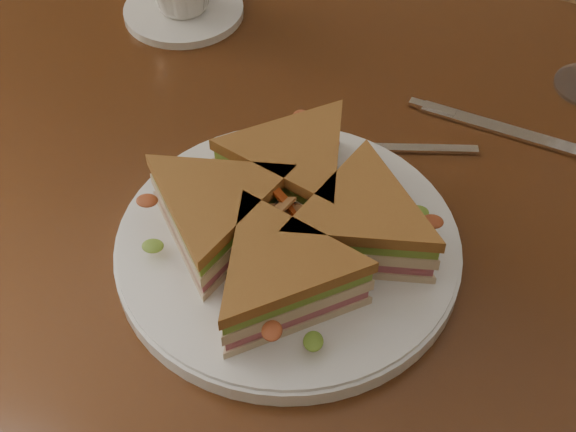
{
  "coord_description": "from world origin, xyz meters",
  "views": [
    {
      "loc": [
        0.18,
        -0.52,
        1.31
      ],
      "look_at": [
        -0.01,
        -0.11,
        0.8
      ],
      "focal_mm": 50.0,
      "sensor_mm": 36.0,
      "label": 1
    }
  ],
  "objects_px": {
    "plate": "(288,247)",
    "spoon": "(342,146)",
    "table": "(333,243)",
    "knife": "(502,130)",
    "sandwich_wedges": "(288,220)",
    "saucer": "(184,11)"
  },
  "relations": [
    {
      "from": "spoon",
      "to": "knife",
      "type": "height_order",
      "value": "spoon"
    },
    {
      "from": "plate",
      "to": "spoon",
      "type": "xyz_separation_m",
      "value": [
        -0.01,
        0.15,
        -0.0
      ]
    },
    {
      "from": "spoon",
      "to": "plate",
      "type": "bearing_deg",
      "value": -110.17
    },
    {
      "from": "plate",
      "to": "knife",
      "type": "bearing_deg",
      "value": 60.68
    },
    {
      "from": "table",
      "to": "plate",
      "type": "distance_m",
      "value": 0.15
    },
    {
      "from": "plate",
      "to": "spoon",
      "type": "height_order",
      "value": "plate"
    },
    {
      "from": "knife",
      "to": "saucer",
      "type": "xyz_separation_m",
      "value": [
        -0.4,
        0.05,
        0.0
      ]
    },
    {
      "from": "plate",
      "to": "knife",
      "type": "distance_m",
      "value": 0.27
    },
    {
      "from": "sandwich_wedges",
      "to": "spoon",
      "type": "height_order",
      "value": "sandwich_wedges"
    },
    {
      "from": "plate",
      "to": "saucer",
      "type": "distance_m",
      "value": 0.39
    },
    {
      "from": "spoon",
      "to": "knife",
      "type": "relative_size",
      "value": 0.81
    },
    {
      "from": "table",
      "to": "plate",
      "type": "xyz_separation_m",
      "value": [
        -0.01,
        -0.11,
        0.11
      ]
    },
    {
      "from": "table",
      "to": "spoon",
      "type": "distance_m",
      "value": 0.11
    },
    {
      "from": "plate",
      "to": "table",
      "type": "bearing_deg",
      "value": 87.21
    },
    {
      "from": "sandwich_wedges",
      "to": "saucer",
      "type": "distance_m",
      "value": 0.4
    },
    {
      "from": "plate",
      "to": "sandwich_wedges",
      "type": "bearing_deg",
      "value": 36.03
    },
    {
      "from": "plate",
      "to": "sandwich_wedges",
      "type": "xyz_separation_m",
      "value": [
        0.0,
        0.0,
        0.04
      ]
    },
    {
      "from": "plate",
      "to": "saucer",
      "type": "xyz_separation_m",
      "value": [
        -0.27,
        0.29,
        -0.0
      ]
    },
    {
      "from": "table",
      "to": "knife",
      "type": "xyz_separation_m",
      "value": [
        0.13,
        0.13,
        0.1
      ]
    },
    {
      "from": "sandwich_wedges",
      "to": "saucer",
      "type": "bearing_deg",
      "value": 132.91
    },
    {
      "from": "spoon",
      "to": "table",
      "type": "bearing_deg",
      "value": -97.04
    },
    {
      "from": "spoon",
      "to": "saucer",
      "type": "bearing_deg",
      "value": 129.11
    }
  ]
}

